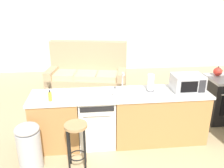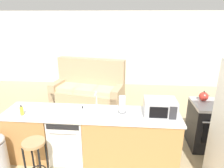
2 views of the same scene
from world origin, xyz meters
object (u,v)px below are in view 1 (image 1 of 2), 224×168
object	(u,v)px
dishwasher	(97,120)
kettle	(218,72)
microwave	(187,83)
dish_soap_bottle	(50,96)
soap_bottle	(115,93)
couch	(88,76)
paper_towel_roll	(151,83)
trash_bin	(29,147)
bar_stool	(76,137)

from	to	relation	value
dishwasher	kettle	world-z (taller)	kettle
microwave	dish_soap_bottle	bearing A→B (deg)	-175.73
soap_bottle	couch	distance (m)	2.64
paper_towel_roll	trash_bin	distance (m)	2.12
paper_towel_roll	bar_stool	size ratio (longest dim) A/B	0.38
soap_bottle	dishwasher	bearing A→B (deg)	156.62
microwave	bar_stool	world-z (taller)	microwave
bar_stool	dishwasher	bearing A→B (deg)	63.68
couch	trash_bin	bearing A→B (deg)	-106.24
dish_soap_bottle	couch	distance (m)	2.70
dishwasher	microwave	size ratio (longest dim) A/B	1.68
bar_stool	couch	xyz separation A→B (m)	(0.19, 3.05, -0.14)
trash_bin	couch	distance (m)	3.10
dish_soap_bottle	paper_towel_roll	bearing A→B (deg)	8.35
dish_soap_bottle	couch	bearing A→B (deg)	77.41
bar_stool	couch	distance (m)	3.06
dishwasher	dish_soap_bottle	bearing A→B (deg)	-166.58
dish_soap_bottle	bar_stool	size ratio (longest dim) A/B	0.24
trash_bin	paper_towel_roll	bearing A→B (deg)	18.55
kettle	couch	distance (m)	3.15
microwave	kettle	size ratio (longest dim) A/B	2.44
bar_stool	kettle	bearing A→B (deg)	25.55
paper_towel_roll	kettle	distance (m)	1.64
bar_stool	trash_bin	distance (m)	0.70
soap_bottle	paper_towel_roll	bearing A→B (deg)	17.54
dishwasher	paper_towel_roll	size ratio (longest dim) A/B	2.98
bar_stool	trash_bin	xyz separation A→B (m)	(-0.68, 0.07, -0.16)
kettle	dish_soap_bottle	bearing A→B (deg)	-164.90
trash_bin	couch	xyz separation A→B (m)	(0.87, 2.98, 0.02)
dish_soap_bottle	couch	size ratio (longest dim) A/B	0.08
bar_stool	microwave	bearing A→B (deg)	19.08
microwave	soap_bottle	xyz separation A→B (m)	(-1.23, -0.13, -0.07)
kettle	bar_stool	distance (m)	3.08
paper_towel_roll	bar_stool	xyz separation A→B (m)	(-1.23, -0.71, -0.50)
paper_towel_roll	bar_stool	distance (m)	1.50
soap_bottle	bar_stool	size ratio (longest dim) A/B	0.24
kettle	couch	world-z (taller)	couch
trash_bin	couch	world-z (taller)	couch
microwave	paper_towel_roll	distance (m)	0.61
microwave	couch	world-z (taller)	couch
dish_soap_bottle	couch	xyz separation A→B (m)	(0.58, 2.58, -0.58)
microwave	dish_soap_bottle	size ratio (longest dim) A/B	2.84
microwave	couch	xyz separation A→B (m)	(-1.64, 2.41, -0.65)
dish_soap_bottle	trash_bin	world-z (taller)	dish_soap_bottle
dishwasher	kettle	bearing A→B (deg)	15.58
dishwasher	trash_bin	xyz separation A→B (m)	(-0.99, -0.57, -0.04)
couch	dish_soap_bottle	bearing A→B (deg)	-102.59
microwave	kettle	distance (m)	1.14
dishwasher	kettle	xyz separation A→B (m)	(2.43, 0.68, 0.56)
soap_bottle	microwave	bearing A→B (deg)	5.83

